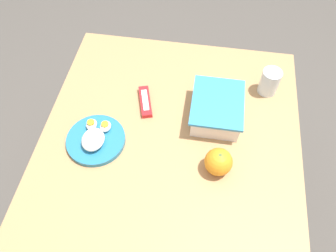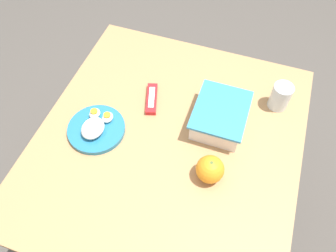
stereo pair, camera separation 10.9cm
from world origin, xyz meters
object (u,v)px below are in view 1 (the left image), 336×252
object	(u,v)px
food_container	(216,109)
drinking_glass	(269,82)
candy_bar	(145,102)
orange_fruit	(218,162)
rice_plate	(95,139)

from	to	relation	value
food_container	drinking_glass	world-z (taller)	drinking_glass
candy_bar	orange_fruit	bearing A→B (deg)	50.87
rice_plate	drinking_glass	size ratio (longest dim) A/B	1.98
food_container	candy_bar	size ratio (longest dim) A/B	1.53
candy_bar	drinking_glass	distance (m)	0.45
food_container	drinking_glass	xyz separation A→B (m)	(-0.14, 0.18, 0.01)
candy_bar	drinking_glass	bearing A→B (deg)	106.36
food_container	candy_bar	bearing A→B (deg)	-93.76
candy_bar	food_container	bearing A→B (deg)	86.24
orange_fruit	food_container	bearing A→B (deg)	-174.52
food_container	rice_plate	world-z (taller)	food_container
orange_fruit	candy_bar	world-z (taller)	orange_fruit
orange_fruit	rice_plate	xyz separation A→B (m)	(-0.04, -0.41, -0.03)
rice_plate	drinking_glass	distance (m)	0.65
drinking_glass	candy_bar	bearing A→B (deg)	-73.64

